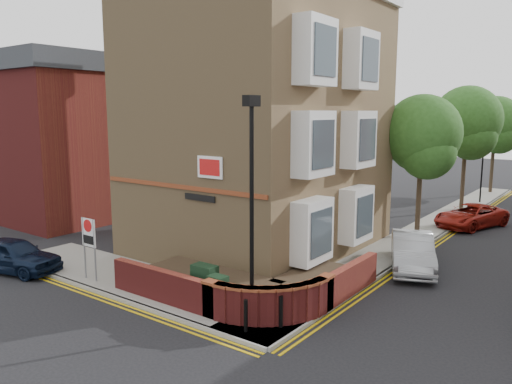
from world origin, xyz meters
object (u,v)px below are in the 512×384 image
(zone_sign, at_px, (89,237))
(silver_car_near, at_px, (412,252))
(navy_hatchback, at_px, (13,255))
(lamppost, at_px, (252,208))
(utility_cabinet_large, at_px, (205,284))

(zone_sign, height_order, silver_car_near, zone_sign)
(zone_sign, bearing_deg, navy_hatchback, -163.57)
(lamppost, relative_size, silver_car_near, 1.48)
(zone_sign, bearing_deg, silver_car_near, 43.75)
(utility_cabinet_large, height_order, silver_car_near, silver_car_near)
(lamppost, height_order, navy_hatchback, lamppost)
(lamppost, bearing_deg, silver_car_near, 75.12)
(utility_cabinet_large, height_order, zone_sign, zone_sign)
(lamppost, xyz_separation_m, silver_car_near, (2.00, 7.53, -2.64))
(navy_hatchback, xyz_separation_m, silver_car_near, (11.98, 9.23, 0.05))
(lamppost, bearing_deg, utility_cabinet_large, 176.99)
(lamppost, height_order, silver_car_near, lamppost)
(utility_cabinet_large, distance_m, zone_sign, 4.86)
(utility_cabinet_large, xyz_separation_m, silver_car_near, (3.90, 7.43, -0.02))
(lamppost, height_order, utility_cabinet_large, lamppost)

